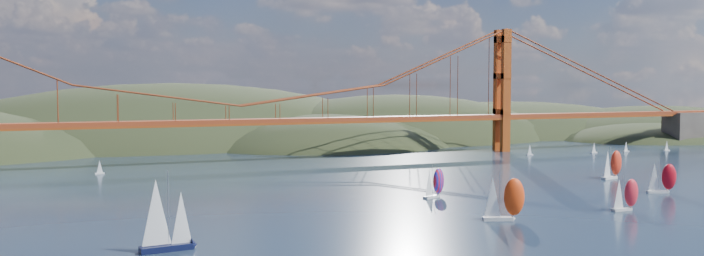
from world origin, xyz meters
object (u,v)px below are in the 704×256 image
racer_1 (625,194)px  sloop_navy (164,216)px  racer_2 (661,177)px  racer_0 (503,198)px  racer_rwb (434,182)px  racer_3 (612,164)px

racer_1 → sloop_navy: bearing=179.2°
racer_2 → racer_0: bearing=-145.8°
racer_1 → racer_2: (29.24, 16.99, 0.34)m
sloop_navy → racer_rwb: (73.78, 33.79, -2.34)m
racer_rwb → sloop_navy: bearing=-178.0°
racer_3 → racer_rwb: racer_3 is taller
racer_0 → sloop_navy: bearing=-159.6°
racer_1 → racer_rwb: racer_rwb is taller
sloop_navy → racer_0: (73.08, 0.95, -1.42)m
racer_2 → racer_3: (8.38, 28.05, 0.43)m
sloop_navy → racer_rwb: sloop_navy is taller
sloop_navy → racer_3: bearing=10.4°
sloop_navy → racer_0: bearing=-6.2°
racer_3 → racer_rwb: (-70.82, -11.27, -0.68)m
racer_0 → racer_rwb: bearing=108.4°
racer_2 → racer_rwb: bearing=-175.1°
racer_0 → racer_3: bearing=51.3°
racer_0 → racer_1: racer_0 is taller
sloop_navy → racer_1: 107.01m
sloop_navy → racer_3: sloop_navy is taller
racer_0 → racer_rwb: (0.71, 32.84, -0.92)m
racer_0 → racer_3: size_ratio=1.05×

